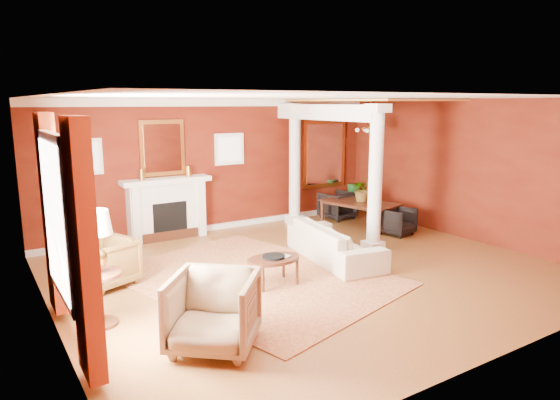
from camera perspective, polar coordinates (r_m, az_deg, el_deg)
ground at (r=8.57m, az=3.48°, el=-8.14°), size 8.00×8.00×0.00m
room_shell at (r=8.14m, az=3.64°, el=5.41°), size 8.04×7.04×2.92m
fireplace at (r=10.68m, az=-12.77°, el=-0.95°), size 1.85×0.42×1.29m
overmantel_mirror at (r=10.62m, az=-13.31°, el=5.82°), size 0.95×0.07×1.15m
flank_window_left at (r=10.24m, az=-21.54°, el=4.60°), size 0.70×0.07×0.70m
flank_window_right at (r=11.24m, az=-5.80°, el=5.82°), size 0.70×0.07×0.70m
left_window at (r=6.17m, az=-23.46°, el=-2.92°), size 0.21×2.55×2.60m
column_front at (r=9.52m, az=10.85°, el=2.47°), size 0.36×0.36×2.80m
column_back at (r=11.61m, az=1.69°, el=4.18°), size 0.36×0.36×2.80m
header_beam at (r=10.64m, az=5.10°, el=9.96°), size 0.30×3.20×0.32m
amber_ceiling at (r=11.26m, az=10.34°, el=11.16°), size 2.30×3.40×0.04m
dining_mirror at (r=12.66m, az=5.06°, el=5.28°), size 1.30×0.07×1.70m
chandelier at (r=11.35m, az=10.25°, el=8.01°), size 0.60×0.62×0.75m
crown_trim at (r=11.08m, az=-7.07°, el=11.00°), size 8.00×0.08×0.16m
base_trim at (r=11.42m, az=-6.75°, el=-2.99°), size 8.00×0.08×0.12m
rug at (r=8.25m, az=-3.04°, el=-8.85°), size 4.28×5.06×0.02m
sofa at (r=9.07m, az=6.27°, el=-4.20°), size 1.01×2.32×0.88m
armchair_leopard at (r=8.24m, az=-19.44°, el=-6.52°), size 0.99×1.02×0.83m
armchair_stripe at (r=5.92m, az=-7.65°, el=-12.15°), size 1.31×1.30×0.98m
coffee_table at (r=7.81m, az=-0.73°, el=-6.93°), size 0.89×0.89×0.45m
coffee_book at (r=7.75m, az=-0.09°, el=-5.82°), size 0.16×0.09×0.23m
side_table at (r=6.68m, az=-20.36°, el=-5.26°), size 0.60×0.60×1.51m
dining_table at (r=11.54m, az=9.17°, el=-0.79°), size 1.00×1.80×0.95m
dining_chair_near at (r=11.08m, az=13.27°, el=-2.24°), size 0.74×0.71×0.65m
dining_chair_far at (r=12.34m, az=6.56°, el=-0.45°), size 0.80×0.76×0.74m
green_urn at (r=12.87m, az=8.32°, el=-0.27°), size 0.34×0.34×0.80m
potted_plant at (r=11.46m, az=9.47°, el=2.63°), size 0.68×0.71×0.43m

